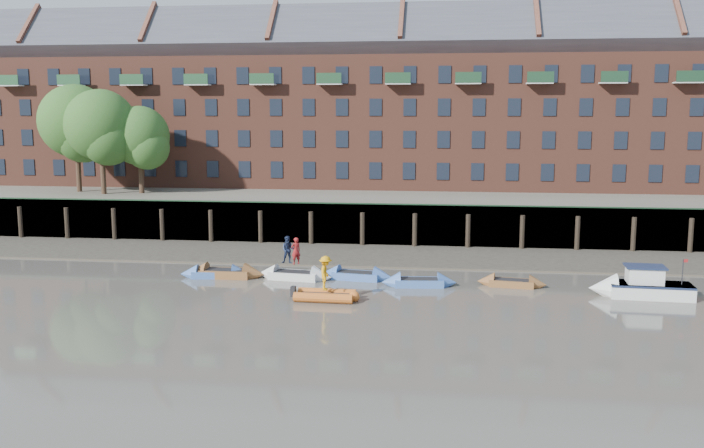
% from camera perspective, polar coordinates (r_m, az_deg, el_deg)
% --- Properties ---
extents(ground, '(220.00, 220.00, 0.00)m').
position_cam_1_polar(ground, '(35.93, 0.06, -7.98)').
color(ground, '#59554C').
rests_on(ground, ground).
extents(foreshore, '(110.00, 8.00, 0.50)m').
position_cam_1_polar(foreshore, '(53.34, 2.48, -2.47)').
color(foreshore, '#3D382F').
rests_on(foreshore, ground).
extents(mud_band, '(110.00, 1.60, 0.10)m').
position_cam_1_polar(mud_band, '(50.02, 2.16, -3.21)').
color(mud_band, '#4C4336').
rests_on(mud_band, ground).
extents(river_wall, '(110.00, 1.23, 3.30)m').
position_cam_1_polar(river_wall, '(57.36, 2.86, -0.07)').
color(river_wall, '#2D2A26').
rests_on(river_wall, ground).
extents(bank_terrace, '(110.00, 28.00, 3.20)m').
position_cam_1_polar(bank_terrace, '(70.82, 3.71, 1.60)').
color(bank_terrace, '#5E594D').
rests_on(bank_terrace, ground).
extents(apartment_terrace, '(80.60, 15.56, 20.98)m').
position_cam_1_polar(apartment_terrace, '(71.33, 3.85, 10.68)').
color(apartment_terrace, brown).
rests_on(apartment_terrace, bank_terrace).
extents(tree_cluster, '(11.76, 7.74, 9.40)m').
position_cam_1_polar(tree_cluster, '(68.41, -18.84, 7.13)').
color(tree_cluster, '#3A281C').
rests_on(tree_cluster, bank_terrace).
extents(rowboat_1, '(4.45, 1.87, 1.25)m').
position_cam_1_polar(rowboat_1, '(47.32, -10.44, -3.77)').
color(rowboat_1, '#4168B0').
rests_on(rowboat_1, ground).
extents(rowboat_2, '(4.92, 1.49, 1.42)m').
position_cam_1_polar(rowboat_2, '(47.21, -9.64, -3.74)').
color(rowboat_2, brown).
rests_on(rowboat_2, ground).
extents(rowboat_3, '(4.88, 1.95, 1.38)m').
position_cam_1_polar(rowboat_3, '(46.16, -4.41, -3.93)').
color(rowboat_3, silver).
rests_on(rowboat_3, ground).
extents(rowboat_4, '(4.69, 2.00, 1.32)m').
position_cam_1_polar(rowboat_4, '(45.99, 0.36, -3.97)').
color(rowboat_4, '#4168B0').
rests_on(rowboat_4, ground).
extents(rowboat_5, '(4.55, 1.72, 1.29)m').
position_cam_1_polar(rowboat_5, '(44.39, 5.15, -4.47)').
color(rowboat_5, '#4168B0').
rests_on(rowboat_5, ground).
extents(rowboat_6, '(4.15, 1.72, 1.17)m').
position_cam_1_polar(rowboat_6, '(45.17, 12.12, -4.43)').
color(rowboat_6, brown).
rests_on(rowboat_6, ground).
extents(rib_tender, '(3.57, 1.79, 0.61)m').
position_cam_1_polar(rib_tender, '(40.99, -1.87, -5.49)').
color(rib_tender, '#C86221').
rests_on(rib_tender, ground).
extents(motor_launch, '(5.61, 2.11, 2.28)m').
position_cam_1_polar(motor_launch, '(44.54, 20.75, -4.50)').
color(motor_launch, silver).
rests_on(motor_launch, ground).
extents(person_rower_a, '(0.73, 0.68, 1.67)m').
position_cam_1_polar(person_rower_a, '(45.91, -4.32, -2.06)').
color(person_rower_a, maroon).
rests_on(person_rower_a, rowboat_3).
extents(person_rower_b, '(0.89, 0.72, 1.71)m').
position_cam_1_polar(person_rower_b, '(46.22, -4.92, -1.98)').
color(person_rower_b, '#19233F').
rests_on(person_rower_b, rowboat_3).
extents(person_rib_crew, '(0.76, 1.25, 1.89)m').
position_cam_1_polar(person_rib_crew, '(40.74, -2.04, -3.77)').
color(person_rib_crew, orange).
rests_on(person_rib_crew, rib_tender).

